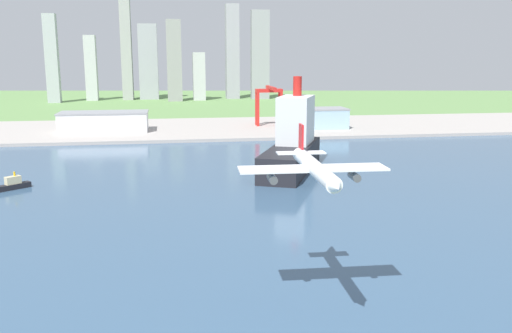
{
  "coord_description": "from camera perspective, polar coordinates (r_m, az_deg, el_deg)",
  "views": [
    {
      "loc": [
        -12.87,
        20.84,
        62.63
      ],
      "look_at": [
        10.09,
        167.9,
        32.47
      ],
      "focal_mm": 38.47,
      "sensor_mm": 36.0,
      "label": 1
    }
  ],
  "objects": [
    {
      "name": "airplane_landing",
      "position": [
        127.94,
        6.11,
        -0.17
      ],
      "size": [
        35.34,
        39.57,
        11.65
      ],
      "color": "white"
    },
    {
      "name": "water_bay",
      "position": [
        228.28,
        -5.32,
        -4.5
      ],
      "size": [
        840.0,
        360.0,
        0.15
      ],
      "primitive_type": "cube",
      "color": "#385675",
      "rests_on": "ground"
    },
    {
      "name": "warehouse_annex",
      "position": [
        466.79,
        6.45,
        5.03
      ],
      "size": [
        48.01,
        26.87,
        16.94
      ],
      "color": "#99BCD1",
      "rests_on": "industrial_pier"
    },
    {
      "name": "industrial_pier",
      "position": [
        473.33,
        -7.26,
        3.91
      ],
      "size": [
        840.0,
        140.0,
        2.5
      ],
      "primitive_type": "cube",
      "color": "#A9A29B",
      "rests_on": "ground"
    },
    {
      "name": "warehouse_main",
      "position": [
        459.82,
        -15.51,
        4.52
      ],
      "size": [
        70.09,
        31.3,
        15.89
      ],
      "color": "white",
      "rests_on": "industrial_pier"
    },
    {
      "name": "port_crane_red",
      "position": [
        479.19,
        1.38,
        7.22
      ],
      "size": [
        22.94,
        37.9,
        34.51
      ],
      "color": "red",
      "rests_on": "industrial_pier"
    },
    {
      "name": "cargo_ship",
      "position": [
        305.57,
        3.84,
        2.39
      ],
      "size": [
        50.39,
        81.19,
        51.07
      ],
      "color": "black",
      "rests_on": "water_bay"
    },
    {
      "name": "ground_plane",
      "position": [
        286.39,
        -6.09,
        -1.24
      ],
      "size": [
        2400.0,
        2400.0,
        0.0
      ],
      "primitive_type": "plane",
      "color": "#648F4F"
    },
    {
      "name": "tugboat_small",
      "position": [
        284.8,
        -24.14,
        -1.77
      ],
      "size": [
        17.34,
        15.59,
        8.38
      ],
      "color": "black",
      "rests_on": "water_bay"
    },
    {
      "name": "distant_skyline",
      "position": [
        807.27,
        -8.6,
        11.06
      ],
      "size": [
        307.09,
        59.56,
        141.18
      ],
      "color": "#A6ACB2",
      "rests_on": "ground"
    }
  ]
}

